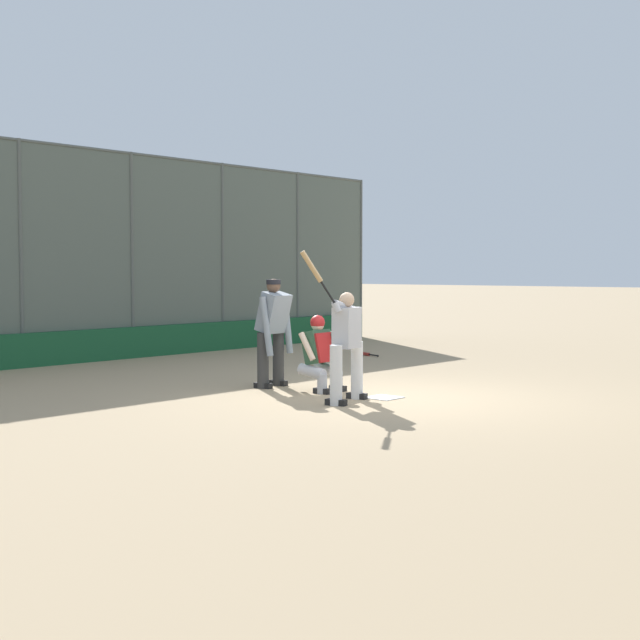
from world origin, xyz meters
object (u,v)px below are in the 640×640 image
at_px(catcher_behind_plate, 322,352).
at_px(umpire_home, 273,329).
at_px(batter_at_plate, 346,343).
at_px(spare_bat_near_backstop, 365,354).

distance_m(catcher_behind_plate, umpire_home, 0.93).
relative_size(batter_at_plate, umpire_home, 1.24).
height_order(batter_at_plate, umpire_home, batter_at_plate).
height_order(catcher_behind_plate, spare_bat_near_backstop, catcher_behind_plate).
relative_size(umpire_home, spare_bat_near_backstop, 2.07).
distance_m(batter_at_plate, umpire_home, 1.87).
relative_size(batter_at_plate, spare_bat_near_backstop, 2.56).
relative_size(catcher_behind_plate, umpire_home, 0.68).
relative_size(batter_at_plate, catcher_behind_plate, 1.82).
distance_m(umpire_home, spare_bat_near_backstop, 5.34).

